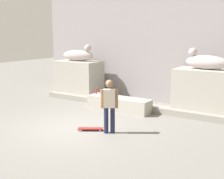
# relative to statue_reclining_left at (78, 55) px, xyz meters

# --- Properties ---
(ground_plane) EXTENTS (40.00, 40.00, 0.00)m
(ground_plane) POSITION_rel_statue_reclining_left_xyz_m (3.00, -3.83, -2.01)
(ground_plane) COLOR slate
(facade_wall) EXTENTS (11.01, 0.60, 6.81)m
(facade_wall) POSITION_rel_statue_reclining_left_xyz_m (3.00, 1.24, 1.39)
(facade_wall) COLOR gray
(facade_wall) RESTS_ON ground_plane
(pedestal_left) EXTENTS (2.22, 1.26, 1.73)m
(pedestal_left) POSITION_rel_statue_reclining_left_xyz_m (-0.04, -0.00, -1.15)
(pedestal_left) COLOR #A39E93
(pedestal_left) RESTS_ON ground_plane
(pedestal_right) EXTENTS (2.22, 1.26, 1.73)m
(pedestal_right) POSITION_rel_statue_reclining_left_xyz_m (6.04, -0.00, -1.15)
(pedestal_right) COLOR #A39E93
(pedestal_right) RESTS_ON ground_plane
(statue_reclining_left) EXTENTS (1.66, 0.76, 0.78)m
(statue_reclining_left) POSITION_rel_statue_reclining_left_xyz_m (0.00, 0.00, 0.00)
(statue_reclining_left) COLOR #B3A7A6
(statue_reclining_left) RESTS_ON pedestal_left
(statue_reclining_right) EXTENTS (1.65, 0.71, 0.78)m
(statue_reclining_right) POSITION_rel_statue_reclining_left_xyz_m (6.00, -0.00, 0.00)
(statue_reclining_right) COLOR #B3A7A6
(statue_reclining_right) RESTS_ON pedestal_right
(ledge_block) EXTENTS (2.62, 0.72, 0.53)m
(ledge_block) POSITION_rel_statue_reclining_left_xyz_m (3.00, -1.21, -1.75)
(ledge_block) COLOR #A39E93
(ledge_block) RESTS_ON ground_plane
(skater) EXTENTS (0.47, 0.36, 1.67)m
(skater) POSITION_rel_statue_reclining_left_xyz_m (4.16, -3.70, -1.09)
(skater) COLOR #1E233F
(skater) RESTS_ON ground_plane
(skateboard) EXTENTS (0.79, 0.59, 0.08)m
(skateboard) POSITION_rel_statue_reclining_left_xyz_m (3.54, -3.84, -1.95)
(skateboard) COLOR maroon
(skateboard) RESTS_ON ground_plane
(bottle_green) EXTENTS (0.07, 0.07, 0.28)m
(bottle_green) POSITION_rel_statue_reclining_left_xyz_m (2.34, -1.24, -1.36)
(bottle_green) COLOR #1E722D
(bottle_green) RESTS_ON ledge_block
(bottle_red) EXTENTS (0.06, 0.06, 0.29)m
(bottle_red) POSITION_rel_statue_reclining_left_xyz_m (1.84, -1.15, -1.36)
(bottle_red) COLOR red
(bottle_red) RESTS_ON ledge_block
(stair_step) EXTENTS (8.29, 0.50, 0.24)m
(stair_step) POSITION_rel_statue_reclining_left_xyz_m (3.00, -0.65, -1.89)
(stair_step) COLOR gray
(stair_step) RESTS_ON ground_plane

